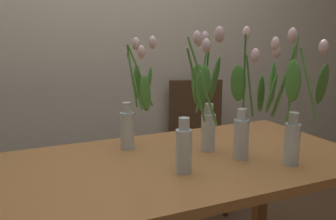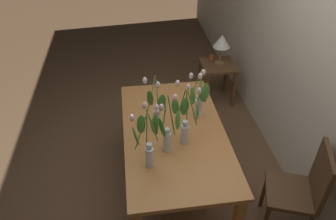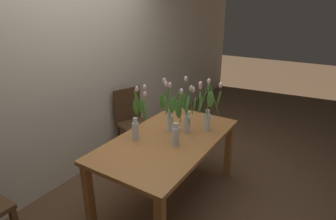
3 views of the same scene
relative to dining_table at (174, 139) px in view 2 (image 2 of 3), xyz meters
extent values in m
plane|color=brown|center=(0.00, 0.00, -0.65)|extent=(18.00, 18.00, 0.00)
cube|color=beige|center=(0.00, 1.25, 0.70)|extent=(9.00, 0.10, 2.70)
cube|color=#B7753D|center=(0.00, 0.00, 0.07)|extent=(1.60, 0.90, 0.04)
cube|color=#B7753D|center=(-0.74, -0.39, -0.30)|extent=(0.07, 0.07, 0.70)
cube|color=#B7753D|center=(-0.74, 0.39, -0.30)|extent=(0.07, 0.07, 0.70)
cylinder|color=silver|center=(-0.20, 0.26, 0.18)|extent=(0.07, 0.07, 0.18)
cylinder|color=silver|center=(-0.20, 0.26, 0.30)|extent=(0.04, 0.04, 0.05)
cylinder|color=silver|center=(-0.20, 0.26, 0.15)|extent=(0.06, 0.06, 0.11)
cylinder|color=#56933D|center=(-0.16, 0.26, 0.44)|extent=(0.06, 0.01, 0.30)
ellipsoid|color=silver|center=(-0.14, 0.26, 0.60)|extent=(0.04, 0.04, 0.06)
ellipsoid|color=#4C8E38|center=(-0.13, 0.29, 0.41)|extent=(0.03, 0.08, 0.17)
cylinder|color=#56933D|center=(-0.17, 0.20, 0.43)|extent=(0.05, 0.09, 0.26)
ellipsoid|color=silver|center=(-0.15, 0.16, 0.56)|extent=(0.04, 0.04, 0.06)
ellipsoid|color=#4C8E38|center=(-0.13, 0.18, 0.37)|extent=(0.09, 0.05, 0.18)
cylinder|color=#56933D|center=(-0.13, 0.24, 0.45)|extent=(0.11, 0.04, 0.30)
ellipsoid|color=silver|center=(-0.07, 0.22, 0.60)|extent=(0.04, 0.04, 0.06)
ellipsoid|color=#4C8E38|center=(-0.08, 0.25, 0.41)|extent=(0.05, 0.12, 0.18)
cylinder|color=silver|center=(0.22, -0.10, 0.18)|extent=(0.07, 0.07, 0.18)
cylinder|color=silver|center=(0.22, -0.10, 0.30)|extent=(0.04, 0.04, 0.05)
cylinder|color=silver|center=(0.22, -0.10, 0.15)|extent=(0.06, 0.06, 0.11)
cylinder|color=#3D752D|center=(0.23, -0.12, 0.42)|extent=(0.03, 0.04, 0.26)
ellipsoid|color=silver|center=(0.24, -0.14, 0.56)|extent=(0.04, 0.04, 0.06)
ellipsoid|color=#4C8E38|center=(0.28, -0.14, 0.39)|extent=(0.10, 0.08, 0.18)
cylinder|color=#3D752D|center=(0.24, -0.07, 0.47)|extent=(0.05, 0.06, 0.35)
ellipsoid|color=silver|center=(0.26, -0.04, 0.65)|extent=(0.04, 0.04, 0.06)
ellipsoid|color=#4C8E38|center=(0.25, -0.02, 0.42)|extent=(0.08, 0.07, 0.17)
cylinder|color=silver|center=(-0.09, -0.14, 0.18)|extent=(0.07, 0.07, 0.18)
cylinder|color=silver|center=(-0.09, -0.14, 0.30)|extent=(0.04, 0.04, 0.05)
cylinder|color=silver|center=(-0.09, -0.14, 0.15)|extent=(0.06, 0.06, 0.11)
cylinder|color=#56933D|center=(-0.04, -0.14, 0.45)|extent=(0.09, 0.01, 0.30)
ellipsoid|color=silver|center=(0.01, -0.14, 0.60)|extent=(0.04, 0.04, 0.06)
ellipsoid|color=#427F33|center=(0.00, -0.11, 0.42)|extent=(0.02, 0.09, 0.18)
cylinder|color=#56933D|center=(-0.04, -0.19, 0.47)|extent=(0.09, 0.10, 0.34)
ellipsoid|color=silver|center=(0.00, -0.24, 0.65)|extent=(0.04, 0.04, 0.06)
ellipsoid|color=#427F33|center=(0.01, -0.20, 0.48)|extent=(0.10, 0.07, 0.18)
cylinder|color=silver|center=(0.37, -0.25, 0.18)|extent=(0.07, 0.07, 0.18)
cylinder|color=silver|center=(0.37, -0.25, 0.30)|extent=(0.04, 0.04, 0.05)
cylinder|color=silver|center=(0.37, -0.25, 0.15)|extent=(0.06, 0.06, 0.11)
cylinder|color=#56933D|center=(0.34, -0.22, 0.45)|extent=(0.06, 0.07, 0.31)
ellipsoid|color=silver|center=(0.31, -0.18, 0.60)|extent=(0.04, 0.04, 0.06)
ellipsoid|color=#4C8E38|center=(0.29, -0.20, 0.40)|extent=(0.10, 0.07, 0.18)
cylinder|color=#56933D|center=(0.34, -0.26, 0.47)|extent=(0.05, 0.02, 0.35)
ellipsoid|color=silver|center=(0.32, -0.27, 0.64)|extent=(0.04, 0.04, 0.06)
ellipsoid|color=#4C8E38|center=(0.31, -0.30, 0.47)|extent=(0.04, 0.07, 0.17)
cylinder|color=#56933D|center=(0.38, -0.31, 0.44)|extent=(0.03, 0.10, 0.29)
ellipsoid|color=silver|center=(0.39, -0.36, 0.60)|extent=(0.04, 0.04, 0.06)
ellipsoid|color=#4C8E38|center=(0.42, -0.35, 0.45)|extent=(0.08, 0.07, 0.18)
cylinder|color=#56933D|center=(0.34, -0.21, 0.43)|extent=(0.05, 0.07, 0.28)
ellipsoid|color=silver|center=(0.32, -0.18, 0.58)|extent=(0.04, 0.04, 0.06)
ellipsoid|color=#4C8E38|center=(0.29, -0.20, 0.45)|extent=(0.08, 0.08, 0.18)
cylinder|color=silver|center=(0.14, 0.06, 0.18)|extent=(0.07, 0.07, 0.18)
cylinder|color=silver|center=(0.14, 0.06, 0.30)|extent=(0.04, 0.04, 0.05)
cylinder|color=silver|center=(0.14, 0.06, 0.15)|extent=(0.06, 0.06, 0.11)
cylinder|color=#478433|center=(0.09, 0.04, 0.46)|extent=(0.09, 0.06, 0.33)
ellipsoid|color=silver|center=(0.05, 0.01, 0.63)|extent=(0.04, 0.04, 0.06)
ellipsoid|color=#4C8E38|center=(0.07, -0.01, 0.43)|extent=(0.06, 0.09, 0.18)
cylinder|color=#478433|center=(0.12, 0.08, 0.45)|extent=(0.05, 0.03, 0.32)
ellipsoid|color=silver|center=(0.10, 0.09, 0.62)|extent=(0.04, 0.04, 0.06)
ellipsoid|color=#4C8E38|center=(0.07, 0.07, 0.41)|extent=(0.05, 0.10, 0.18)
cylinder|color=#478433|center=(0.16, 0.11, 0.46)|extent=(0.03, 0.09, 0.33)
ellipsoid|color=silver|center=(0.17, 0.15, 0.62)|extent=(0.04, 0.04, 0.06)
ellipsoid|color=#4C8E38|center=(0.14, 0.16, 0.41)|extent=(0.09, 0.04, 0.18)
cube|color=#4C331E|center=(0.57, 0.89, -0.20)|extent=(0.51, 0.51, 0.04)
cylinder|color=#4C331E|center=(0.35, 0.79, -0.43)|extent=(0.04, 0.04, 0.43)
cylinder|color=#4C331E|center=(0.47, 1.11, -0.43)|extent=(0.04, 0.04, 0.43)
cube|color=#4C331E|center=(0.63, 1.06, 0.05)|extent=(0.39, 0.17, 0.46)
cube|color=brown|center=(-1.48, 0.82, -0.12)|extent=(0.44, 0.44, 0.04)
cube|color=brown|center=(-1.67, 0.63, -0.39)|extent=(0.04, 0.04, 0.51)
cube|color=brown|center=(-1.29, 0.63, -0.39)|extent=(0.04, 0.04, 0.51)
cube|color=brown|center=(-1.67, 1.01, -0.39)|extent=(0.04, 0.04, 0.51)
cube|color=brown|center=(-1.29, 1.01, -0.39)|extent=(0.04, 0.04, 0.51)
cylinder|color=olive|center=(-1.49, 0.84, -0.09)|extent=(0.12, 0.12, 0.02)
cylinder|color=olive|center=(-1.49, 0.84, 0.03)|extent=(0.02, 0.02, 0.22)
cone|color=silver|center=(-1.49, 0.84, 0.22)|extent=(0.22, 0.22, 0.16)
cylinder|color=#CC4C23|center=(-1.60, 0.76, -0.06)|extent=(0.06, 0.06, 0.07)
camera|label=1|loc=(-0.79, -1.48, 0.68)|focal=41.80mm
camera|label=2|loc=(2.14, -0.36, 1.97)|focal=34.45mm
camera|label=3|loc=(-2.06, -1.29, 1.34)|focal=28.94mm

